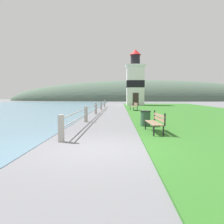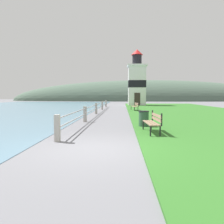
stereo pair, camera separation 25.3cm
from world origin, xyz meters
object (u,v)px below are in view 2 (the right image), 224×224
(lighthouse, at_px, (137,82))
(trash_bin, at_px, (144,119))
(park_bench_midway, at_px, (135,106))
(park_bench_near, at_px, (153,121))

(lighthouse, xyz_separation_m, trash_bin, (-1.20, -24.01, -3.30))
(park_bench_midway, height_order, lighthouse, lighthouse)
(park_bench_near, relative_size, park_bench_midway, 0.92)
(park_bench_midway, height_order, trash_bin, park_bench_midway)
(lighthouse, distance_m, trash_bin, 24.27)
(park_bench_midway, bearing_deg, trash_bin, 80.90)
(park_bench_near, distance_m, lighthouse, 26.14)
(trash_bin, bearing_deg, park_bench_near, -83.89)
(park_bench_midway, xyz_separation_m, trash_bin, (-0.26, -11.69, -0.12))
(park_bench_midway, bearing_deg, park_bench_near, 81.94)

